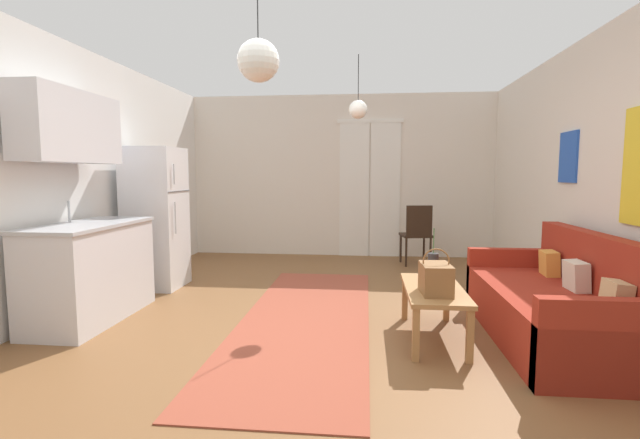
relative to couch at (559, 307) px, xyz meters
The scene contains 13 objects.
ground_plane 2.03m from the couch, behind, with size 5.52×8.15×0.10m, color brown.
wall_back 4.34m from the couch, 118.00° to the left, with size 5.12×0.13×2.64m.
wall_left 4.63m from the couch, behind, with size 0.12×7.75×2.64m.
area_rug 2.16m from the couch, behind, with size 1.17×3.71×0.01m, color #9E4733.
couch is the anchor object (origin of this frame).
coffee_table 1.01m from the couch, behind, with size 0.46×1.03×0.43m.
bamboo_vase 1.04m from the couch, 168.15° to the left, with size 0.09×0.09×0.46m.
handbag 1.09m from the couch, 166.67° to the right, with size 0.23×0.33×0.35m.
refrigerator 4.31m from the couch, 161.51° to the left, with size 0.62×0.61×1.66m.
kitchen_counter 4.17m from the couch, behind, with size 0.61×1.32×2.09m.
accent_chair 3.08m from the couch, 105.39° to the left, with size 0.48×0.46×0.90m.
pendant_lamp_near 3.01m from the couch, 162.10° to the right, with size 0.28×0.28×0.68m.
pendant_lamp_far 2.75m from the couch, 142.63° to the left, with size 0.20×0.20×0.68m.
Camera 1 is at (0.44, -3.62, 1.35)m, focal length 25.16 mm.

